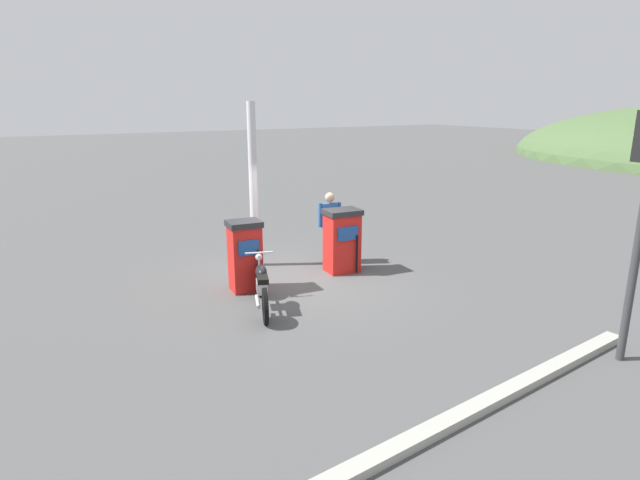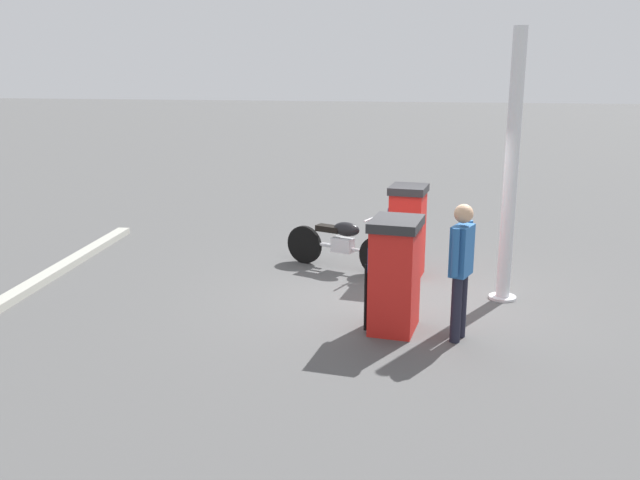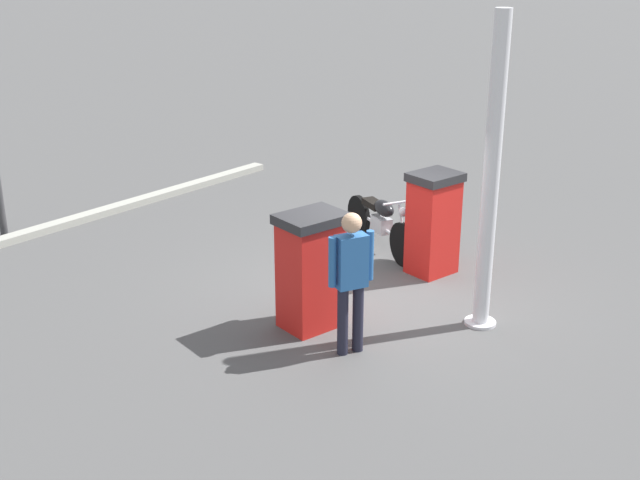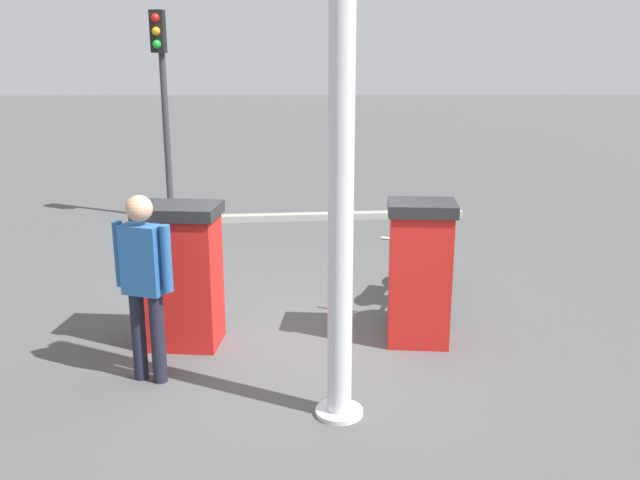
% 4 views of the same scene
% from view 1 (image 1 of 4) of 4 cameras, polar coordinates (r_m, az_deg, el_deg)
% --- Properties ---
extents(ground_plane, '(120.00, 120.00, 0.00)m').
position_cam_1_polar(ground_plane, '(11.69, -2.36, -4.49)').
color(ground_plane, '#4C4C4C').
extents(fuel_pump_near, '(0.67, 0.74, 1.50)m').
position_cam_1_polar(fuel_pump_near, '(11.03, -8.16, -1.66)').
color(fuel_pump_near, red).
rests_on(fuel_pump_near, ground).
extents(fuel_pump_far, '(0.72, 0.87, 1.48)m').
position_cam_1_polar(fuel_pump_far, '(12.15, 2.42, -0.02)').
color(fuel_pump_far, red).
rests_on(fuel_pump_far, ground).
extents(motorcycle_near_pump, '(1.99, 0.90, 0.97)m').
position_cam_1_polar(motorcycle_near_pump, '(10.11, -6.38, -4.94)').
color(motorcycle_near_pump, black).
rests_on(motorcycle_near_pump, ground).
extents(attendant_person, '(0.31, 0.57, 1.74)m').
position_cam_1_polar(attendant_person, '(12.85, 1.06, 1.98)').
color(attendant_person, '#1E1E2D').
rests_on(attendant_person, ground).
extents(canopy_support_pole, '(0.40, 0.40, 3.88)m').
position_cam_1_polar(canopy_support_pole, '(12.47, -7.26, 5.49)').
color(canopy_support_pole, silver).
rests_on(canopy_support_pole, ground).
extents(road_edge_kerb, '(0.73, 6.17, 0.12)m').
position_cam_1_polar(road_edge_kerb, '(7.70, 19.10, -15.71)').
color(road_edge_kerb, '#9E9E93').
rests_on(road_edge_kerb, ground).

